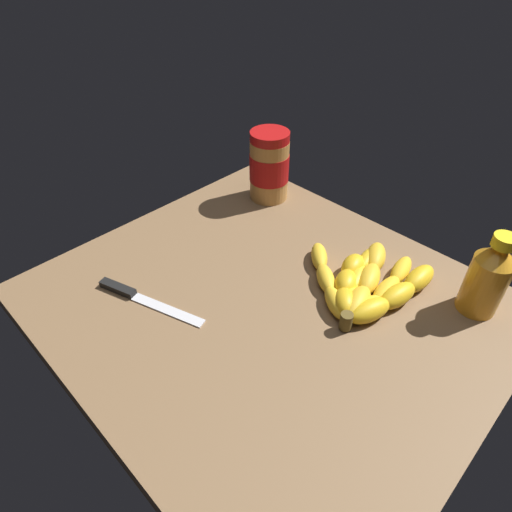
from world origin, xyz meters
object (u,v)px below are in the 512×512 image
banana_bunch (365,284)px  peanut_butter_jar (269,166)px  butter_knife (141,298)px  honey_bottle (488,277)px

banana_bunch → peanut_butter_jar: (-33.23, 10.91, 5.96)cm
banana_bunch → peanut_butter_jar: 35.48cm
butter_knife → peanut_butter_jar: bearing=100.8°
banana_bunch → butter_knife: (-25.70, -28.42, -1.23)cm
banana_bunch → honey_bottle: honey_bottle is taller
banana_bunch → butter_knife: bearing=-132.1°
banana_bunch → butter_knife: size_ratio=1.10×
banana_bunch → honey_bottle: (15.23, 9.83, 5.12)cm
banana_bunch → honey_bottle: 18.83cm
peanut_butter_jar → butter_knife: size_ratio=0.76×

